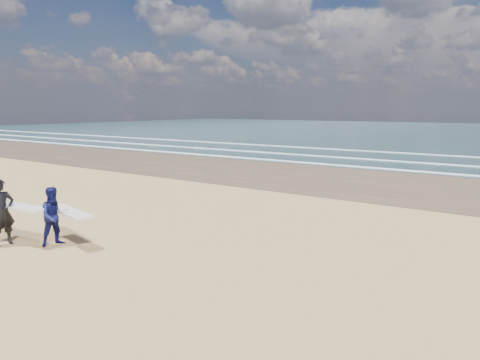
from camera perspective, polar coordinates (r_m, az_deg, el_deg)
The scene contains 2 objects.
surfer_near at distance 14.57m, azimuth -29.01°, elevation -3.71°, with size 2.24×1.11×2.02m.
surfer_far at distance 13.91m, azimuth -23.36°, elevation -4.41°, with size 2.26×1.33×1.77m.
Camera 1 is at (10.97, -5.99, 4.07)m, focal length 32.00 mm.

